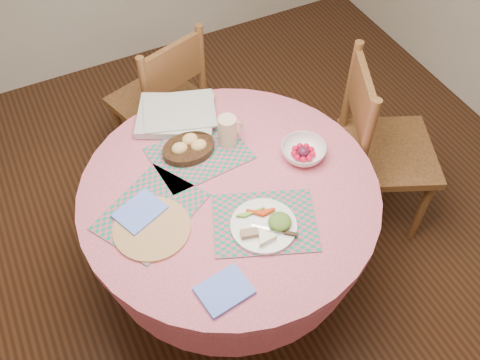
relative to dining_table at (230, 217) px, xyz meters
The scene contains 15 objects.
ground 0.56m from the dining_table, ahead, with size 4.00×4.00×0.00m, color #331C0F.
dining_table is the anchor object (origin of this frame).
chair_right 0.86m from the dining_table, ahead, with size 0.60×0.61×1.01m.
chair_back 0.91m from the dining_table, 88.04° to the left, with size 0.54×0.53×0.94m.
placemat_front 0.29m from the dining_table, 76.61° to the right, with size 0.40×0.30×0.01m, color #157860.
placemat_left 0.38m from the dining_table, behind, with size 0.40×0.30×0.01m, color #157860.
placemat_back 0.31m from the dining_table, 97.69° to the left, with size 0.40×0.30×0.01m, color #157860.
wicker_trivet 0.41m from the dining_table, behind, with size 0.30×0.30×0.01m, color #AE7F4B.
napkin_near 0.51m from the dining_table, 117.76° to the right, with size 0.18×0.14×0.01m, color #5E7FF3.
napkin_far 0.42m from the dining_table, behind, with size 0.18×0.14×0.01m, color #5E7FF3.
dinner_plate 0.32m from the dining_table, 79.54° to the right, with size 0.26×0.26×0.05m.
bread_bowl 0.35m from the dining_table, 104.46° to the left, with size 0.23×0.23×0.08m.
latte_mug 0.37m from the dining_table, 65.04° to the left, with size 0.12×0.08×0.14m.
fruit_bowl 0.43m from the dining_table, ahead, with size 0.23×0.23×0.06m.
newspaper_stack 0.52m from the dining_table, 94.43° to the left, with size 0.43×0.40×0.04m.
Camera 1 is at (-0.56, -1.24, 2.46)m, focal length 40.00 mm.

